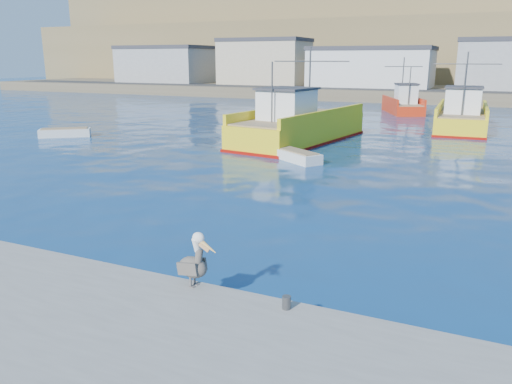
% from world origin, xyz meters
% --- Properties ---
extents(ground, '(260.00, 260.00, 0.00)m').
position_xyz_m(ground, '(0.00, 0.00, 0.00)').
color(ground, '#06204F').
rests_on(ground, ground).
extents(dock_bollards, '(36.20, 0.20, 0.30)m').
position_xyz_m(dock_bollards, '(0.60, -3.40, 0.65)').
color(dock_bollards, '#4C4C4C').
rests_on(dock_bollards, dock).
extents(far_shore, '(200.00, 81.00, 24.00)m').
position_xyz_m(far_shore, '(0.00, 109.20, 8.98)').
color(far_shore, brown).
rests_on(far_shore, ground).
extents(trawler_yellow_a, '(6.55, 13.89, 6.78)m').
position_xyz_m(trawler_yellow_a, '(-5.60, 21.35, 1.15)').
color(trawler_yellow_a, yellow).
rests_on(trawler_yellow_a, ground).
extents(trawler_yellow_b, '(5.39, 11.47, 6.52)m').
position_xyz_m(trawler_yellow_b, '(4.88, 33.15, 1.04)').
color(trawler_yellow_b, yellow).
rests_on(trawler_yellow_b, ground).
extents(boat_orange, '(5.76, 8.56, 6.04)m').
position_xyz_m(boat_orange, '(-1.68, 44.98, 1.02)').
color(boat_orange, red).
rests_on(boat_orange, ground).
extents(skiff_left, '(3.79, 3.33, 0.82)m').
position_xyz_m(skiff_left, '(-23.01, 16.27, 0.26)').
color(skiff_left, silver).
rests_on(skiff_left, ground).
extents(skiff_mid, '(3.65, 3.07, 0.78)m').
position_xyz_m(skiff_mid, '(-3.33, 14.73, 0.25)').
color(skiff_mid, silver).
rests_on(skiff_mid, ground).
extents(pelican, '(1.15, 0.51, 1.41)m').
position_xyz_m(pelican, '(0.54, -3.25, 1.10)').
color(pelican, '#595451').
rests_on(pelican, dock).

